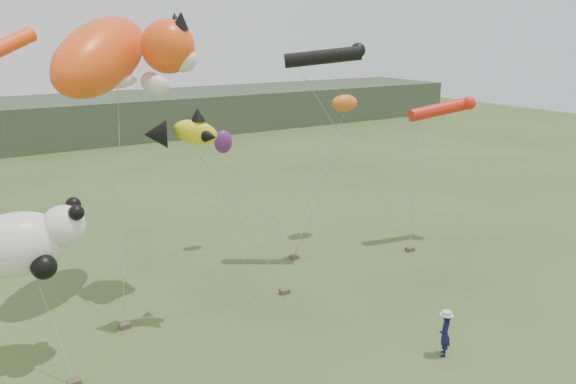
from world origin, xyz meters
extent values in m
plane|color=#385123|center=(0.00, 0.00, 0.00)|extent=(120.00, 120.00, 0.00)
cube|color=#2D3D28|center=(0.00, 45.00, 2.00)|extent=(90.00, 12.00, 4.00)
imported|color=#111242|center=(1.88, -1.85, 0.74)|extent=(0.64, 0.63, 1.48)
cube|color=brown|center=(-6.47, 5.42, 0.09)|extent=(0.37, 0.29, 0.19)
cube|color=brown|center=(-0.17, 4.74, 0.09)|extent=(0.37, 0.29, 0.19)
cube|color=brown|center=(7.39, 5.44, 0.09)|extent=(0.37, 0.29, 0.19)
cube|color=brown|center=(-8.73, 2.85, 0.09)|extent=(0.37, 0.29, 0.19)
cube|color=brown|center=(2.12, 7.59, 0.09)|extent=(0.37, 0.29, 0.19)
ellipsoid|color=#FF5012|center=(-5.65, 8.75, 9.35)|extent=(5.90, 5.75, 4.02)
sphere|color=#FF5012|center=(-3.43, 7.64, 9.68)|extent=(1.99, 1.99, 1.99)
cone|color=black|center=(-3.10, 7.09, 10.62)|extent=(0.62, 0.76, 0.75)
cone|color=black|center=(-2.88, 8.20, 10.62)|extent=(0.62, 0.72, 0.71)
sphere|color=white|center=(-2.99, 7.31, 9.24)|extent=(1.00, 1.00, 1.00)
ellipsoid|color=white|center=(-5.43, 8.42, 8.46)|extent=(1.95, 0.97, 0.61)
sphere|color=white|center=(-4.10, 6.98, 8.35)|extent=(0.77, 0.77, 0.77)
sphere|color=white|center=(-3.88, 8.53, 8.35)|extent=(0.77, 0.77, 0.77)
cylinder|color=#FF5012|center=(-8.52, 9.64, 9.79)|extent=(2.06, 1.51, 1.20)
ellipsoid|color=yellow|center=(-3.77, 4.61, 6.95)|extent=(1.75, 1.19, 1.12)
cone|color=black|center=(-5.04, 4.93, 6.95)|extent=(1.04, 1.16, 0.96)
cone|color=black|center=(-3.66, 4.61, 7.53)|extent=(0.53, 0.53, 0.43)
cone|color=black|center=(-3.45, 4.07, 6.84)|extent=(0.56, 0.60, 0.43)
cone|color=black|center=(-3.45, 5.14, 6.84)|extent=(0.56, 0.60, 0.43)
cylinder|color=black|center=(3.17, 7.01, 9.18)|extent=(3.12, 2.28, 0.95)
sphere|color=black|center=(4.64, 6.49, 9.45)|extent=(0.65, 0.65, 0.65)
cylinder|color=red|center=(9.54, 6.17, 6.61)|extent=(3.31, 1.24, 1.05)
sphere|color=red|center=(10.99, 5.66, 6.87)|extent=(0.64, 0.64, 0.64)
ellipsoid|color=white|center=(-9.56, 4.98, 3.98)|extent=(2.96, 1.97, 1.97)
sphere|color=white|center=(-8.24, 4.65, 4.42)|extent=(1.32, 1.32, 1.32)
sphere|color=black|center=(-7.91, 4.21, 4.92)|extent=(0.48, 0.48, 0.48)
sphere|color=black|center=(-7.80, 5.14, 4.92)|extent=(0.48, 0.48, 0.48)
sphere|color=black|center=(-9.01, 4.10, 3.44)|extent=(0.77, 0.77, 0.77)
ellipsoid|color=orange|center=(6.01, 9.09, 6.85)|extent=(1.44, 0.84, 0.84)
ellipsoid|color=#591D64|center=(0.14, 10.69, 5.25)|extent=(0.89, 0.59, 1.09)
camera|label=1|loc=(-11.07, -12.89, 10.15)|focal=35.00mm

